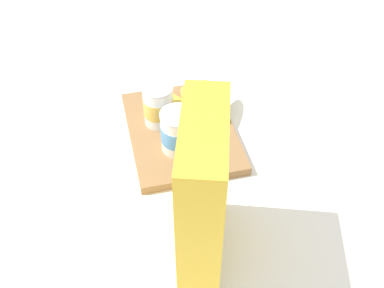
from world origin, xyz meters
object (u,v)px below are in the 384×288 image
cutting_board (182,132)px  cereal_box (202,194)px  banana_bunch (200,108)px  yogurt_cup_front (178,132)px  yogurt_cup_back (159,105)px

cutting_board → cereal_box: 0.32m
cutting_board → banana_bunch: (0.04, -0.05, 0.03)m
cutting_board → banana_bunch: 0.07m
cereal_box → yogurt_cup_front: 0.24m
cutting_board → banana_bunch: banana_bunch is taller
cutting_board → yogurt_cup_front: (-0.06, 0.02, 0.06)m
cutting_board → cereal_box: (-0.29, 0.03, 0.14)m
yogurt_cup_back → banana_bunch: (0.00, -0.09, -0.03)m
cereal_box → banana_bunch: (0.32, -0.08, -0.11)m
yogurt_cup_back → yogurt_cup_front: bearing=-164.9°
yogurt_cup_front → banana_bunch: 0.12m
yogurt_cup_back → cereal_box: bearing=-177.2°
cereal_box → yogurt_cup_back: cereal_box is taller
yogurt_cup_back → banana_bunch: bearing=-87.2°
yogurt_cup_back → banana_bunch: yogurt_cup_back is taller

